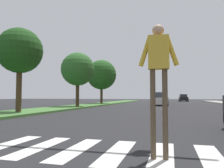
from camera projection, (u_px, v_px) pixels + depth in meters
The scene contains 11 objects.
ground_plane at pixel (166, 106), 25.88m from camera, with size 140.00×140.00×0.00m, color #262628.
crosswalk at pixel (139, 153), 4.46m from camera, with size 6.75×2.20×0.01m.
median_strip at pixel (87, 105), 26.28m from camera, with size 3.46×64.00×0.15m, color #477A38.
tree_mid at pixel (20, 51), 14.70m from camera, with size 3.00×3.00×5.53m.
tree_far at pixel (78, 69), 22.87m from camera, with size 3.43×3.43×5.52m.
tree_distant at pixel (102, 75), 32.12m from camera, with size 4.29×4.29×6.28m.
traffic_light_gantry at pixel (16, 4), 7.81m from camera, with size 9.93×0.30×6.00m.
pedestrian_performer at pixel (159, 69), 4.12m from camera, with size 0.75×0.27×2.49m.
sedan_midblock at pixel (161, 99), 27.97m from camera, with size 1.98×4.64×1.65m.
sedan_distant at pixel (162, 99), 37.04m from camera, with size 2.10×4.68×1.66m.
sedan_far_horizon at pixel (183, 98), 50.38m from camera, with size 1.99×4.11×1.64m.
Camera 1 is at (0.64, 3.27, 1.14)m, focal length 35.57 mm.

